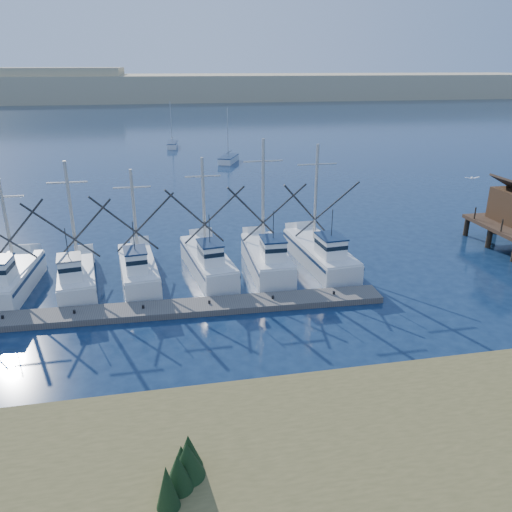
# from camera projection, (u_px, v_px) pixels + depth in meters

# --- Properties ---
(ground) EXTENTS (500.00, 500.00, 0.00)m
(ground) POSITION_uv_depth(u_px,v_px,m) (315.00, 343.00, 27.18)
(ground) COLOR #0C1C37
(ground) RESTS_ON ground
(shore_bank) EXTENTS (40.00, 10.00, 1.60)m
(shore_bank) POSITION_uv_depth(u_px,v_px,m) (174.00, 503.00, 16.30)
(shore_bank) COLOR #4C422D
(shore_bank) RESTS_ON ground
(floating_dock) EXTENTS (29.96, 2.86, 0.40)m
(floating_dock) POSITION_uv_depth(u_px,v_px,m) (144.00, 311.00, 30.24)
(floating_dock) COLOR #58544F
(floating_dock) RESTS_ON ground
(dune_ridge) EXTENTS (360.00, 60.00, 10.00)m
(dune_ridge) POSITION_uv_depth(u_px,v_px,m) (171.00, 87.00, 217.68)
(dune_ridge) COLOR tan
(dune_ridge) RESTS_ON ground
(trawler_fleet) EXTENTS (29.67, 9.88, 9.37)m
(trawler_fleet) POSITION_uv_depth(u_px,v_px,m) (144.00, 267.00, 34.72)
(trawler_fleet) COLOR white
(trawler_fleet) RESTS_ON ground
(sailboat_near) EXTENTS (3.86, 5.53, 8.10)m
(sailboat_near) POSITION_uv_depth(u_px,v_px,m) (229.00, 159.00, 76.90)
(sailboat_near) COLOR white
(sailboat_near) RESTS_ON ground
(sailboat_far) EXTENTS (2.14, 6.09, 8.10)m
(sailboat_far) POSITION_uv_depth(u_px,v_px,m) (172.00, 145.00, 90.97)
(sailboat_far) COLOR white
(sailboat_far) RESTS_ON ground
(flying_gull) EXTENTS (1.15, 0.21, 0.21)m
(flying_gull) POSITION_uv_depth(u_px,v_px,m) (472.00, 178.00, 37.56)
(flying_gull) COLOR white
(flying_gull) RESTS_ON ground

